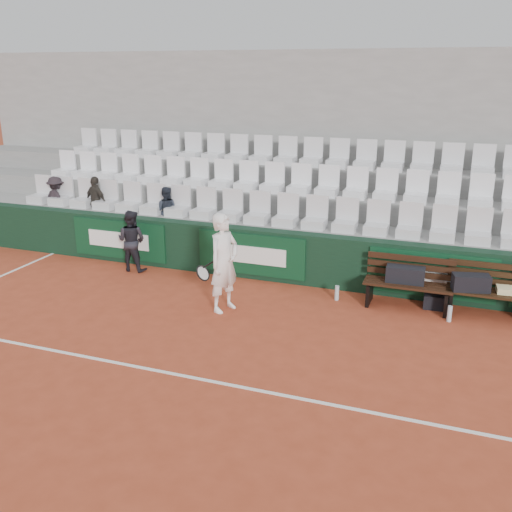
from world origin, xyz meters
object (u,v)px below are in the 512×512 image
(sports_bag_ground, at_px, (436,302))
(bench_left, at_px, (407,296))
(ball_kid, at_px, (132,241))
(spectator_a, at_px, (55,181))
(bench_right, at_px, (492,305))
(sports_bag_right, at_px, (471,283))
(sports_bag_left, at_px, (405,275))
(spectator_c, at_px, (165,190))
(spectator_b, at_px, (95,182))
(tennis_player, at_px, (224,263))
(water_bottle_near, at_px, (337,293))
(water_bottle_far, at_px, (450,314))

(sports_bag_ground, bearing_deg, bench_left, -163.94)
(ball_kid, distance_m, spectator_a, 2.90)
(bench_right, xyz_separation_m, sports_bag_right, (-0.37, -0.05, 0.36))
(sports_bag_left, height_order, spectator_c, spectator_c)
(sports_bag_right, xyz_separation_m, ball_kid, (-6.54, 0.05, 0.05))
(bench_right, bearing_deg, spectator_c, 171.56)
(spectator_b, bearing_deg, sports_bag_right, -170.40)
(tennis_player, bearing_deg, water_bottle_near, 32.14)
(sports_bag_ground, bearing_deg, ball_kid, -179.42)
(bench_left, height_order, spectator_b, spectator_b)
(bench_left, bearing_deg, sports_bag_right, 1.34)
(ball_kid, xyz_separation_m, spectator_c, (0.29, 0.98, 0.88))
(spectator_c, bearing_deg, spectator_b, -13.96)
(sports_bag_left, distance_m, spectator_b, 7.10)
(spectator_a, bearing_deg, bench_left, -170.09)
(bench_left, bearing_deg, spectator_b, 171.44)
(sports_bag_ground, distance_m, spectator_b, 7.69)
(water_bottle_far, height_order, spectator_b, spectator_b)
(sports_bag_ground, distance_m, spectator_c, 5.97)
(spectator_c, bearing_deg, water_bottle_near, 150.38)
(bench_left, relative_size, tennis_player, 0.88)
(sports_bag_left, relative_size, spectator_a, 0.60)
(tennis_player, bearing_deg, sports_bag_left, 22.72)
(sports_bag_right, relative_size, water_bottle_near, 2.19)
(sports_bag_left, height_order, sports_bag_ground, sports_bag_left)
(ball_kid, bearing_deg, sports_bag_left, 178.99)
(water_bottle_near, bearing_deg, ball_kid, 178.00)
(water_bottle_far, height_order, spectator_c, spectator_c)
(sports_bag_ground, height_order, spectator_b, spectator_b)
(water_bottle_near, height_order, spectator_a, spectator_a)
(sports_bag_right, xyz_separation_m, water_bottle_far, (-0.28, -0.37, -0.45))
(water_bottle_far, bearing_deg, bench_right, 32.81)
(sports_bag_left, height_order, ball_kid, ball_kid)
(sports_bag_right, xyz_separation_m, sports_bag_ground, (-0.53, 0.11, -0.46))
(spectator_b, distance_m, spectator_c, 1.77)
(water_bottle_far, bearing_deg, bench_left, 154.47)
(sports_bag_ground, relative_size, spectator_c, 0.40)
(water_bottle_near, bearing_deg, tennis_player, -147.86)
(bench_right, xyz_separation_m, spectator_c, (-6.62, 0.98, 1.29))
(bench_left, height_order, bench_right, same)
(bench_left, distance_m, water_bottle_near, 1.23)
(sports_bag_right, xyz_separation_m, spectator_a, (-9.11, 1.03, 0.95))
(ball_kid, bearing_deg, sports_bag_ground, 179.89)
(water_bottle_far, height_order, spectator_a, spectator_a)
(bench_left, xyz_separation_m, sports_bag_right, (1.00, 0.02, 0.36))
(bench_right, relative_size, spectator_b, 1.30)
(sports_bag_right, xyz_separation_m, spectator_b, (-8.02, 1.03, 0.99))
(bench_left, distance_m, water_bottle_far, 0.81)
(water_bottle_near, bearing_deg, bench_left, 3.45)
(sports_bag_right, distance_m, spectator_c, 6.41)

